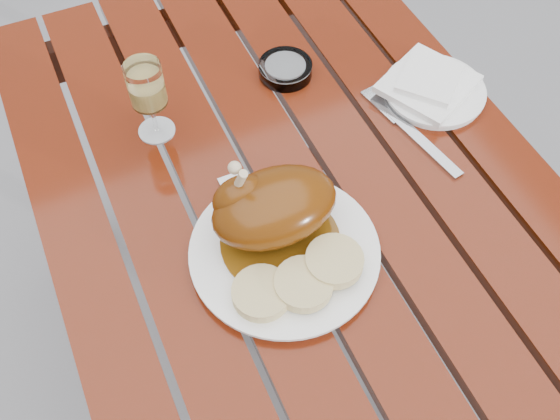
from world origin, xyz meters
The scene contains 11 objects.
ground centered at (0.00, 0.00, 0.00)m, with size 60.00×60.00×0.00m, color slate.
table centered at (0.00, 0.00, 0.38)m, with size 0.80×1.20×0.75m, color maroon.
dinner_plate centered at (-0.07, -0.11, 0.76)m, with size 0.28×0.28×0.02m, color white.
roast_duck centered at (-0.08, -0.06, 0.82)m, with size 0.19×0.18×0.14m.
bread_dumplings centered at (-0.08, -0.17, 0.78)m, with size 0.20×0.10×0.03m.
wine_glass centered at (-0.17, 0.21, 0.82)m, with size 0.06×0.06×0.15m, color #D1B65F.
side_plate centered at (0.31, 0.08, 0.76)m, with size 0.18×0.18×0.01m, color white.
napkin centered at (0.30, 0.09, 0.77)m, with size 0.15×0.14×0.01m, color white.
ashtray centered at (0.09, 0.24, 0.76)m, with size 0.10×0.10×0.02m, color #B2B7BC.
fork centered at (-0.10, -0.04, 0.75)m, with size 0.02×0.18×0.01m, color gray.
knife centered at (0.23, 0.01, 0.75)m, with size 0.02×0.20×0.01m, color gray.
Camera 1 is at (-0.28, -0.54, 1.56)m, focal length 40.00 mm.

